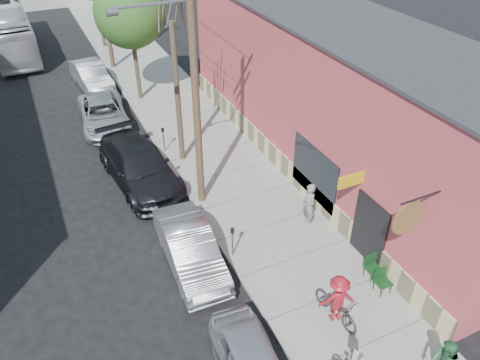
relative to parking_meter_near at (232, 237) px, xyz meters
name	(u,v)px	position (x,y,z in m)	size (l,w,h in m)	color
ground	(184,300)	(-2.25, -1.07, -0.98)	(120.00, 120.00, 0.00)	black
sidewalk	(189,126)	(2.00, 9.93, -0.91)	(4.50, 58.00, 0.15)	gray
cafe_building	(336,97)	(6.74, 3.92, 2.32)	(6.60, 20.20, 6.61)	#AC3F47
parking_meter_near	(232,237)	(0.00, 0.00, 0.00)	(0.14, 0.14, 1.24)	slate
parking_meter_far	(163,136)	(0.00, 7.90, 0.00)	(0.14, 0.14, 1.24)	slate
utility_pole_near	(193,81)	(0.14, 3.53, 4.43)	(3.57, 0.28, 10.00)	#503A28
tree_bare	(178,96)	(0.55, 6.89, 2.37)	(0.24, 0.24, 6.40)	#44392C
tree_leafy_mid	(129,13)	(0.55, 14.26, 4.03)	(3.75, 3.75, 6.76)	#44392C
patio_chair_a	(373,268)	(3.82, -2.99, -0.39)	(0.50, 0.50, 0.88)	#0F3615
patio_chair_b	(384,282)	(3.71, -3.64, -0.39)	(0.50, 0.50, 0.88)	#0F3615
patron_grey	(309,205)	(3.30, 0.31, 0.09)	(0.68, 0.44, 1.85)	gray
cyclist	(338,299)	(1.71, -3.85, 0.02)	(1.10, 0.63, 1.71)	maroon
cyclist_bike	(336,307)	(1.71, -3.85, -0.35)	(0.64, 1.83, 0.96)	black
car_1	(190,249)	(-1.45, 0.34, -0.24)	(1.58, 4.53, 1.49)	#A2A3A9
car_2	(139,166)	(-1.69, 6.02, -0.15)	(2.35, 5.77, 1.67)	black
car_3	(103,114)	(-2.03, 11.94, -0.28)	(2.33, 5.06, 1.41)	#B1B7BA
car_4	(91,76)	(-1.63, 17.29, -0.22)	(1.62, 4.64, 1.53)	#A4A7AC
bus	(11,32)	(-5.50, 26.01, 0.53)	(2.55, 10.88, 3.03)	silver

